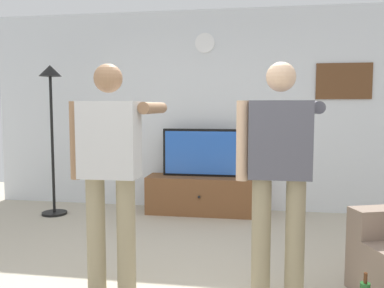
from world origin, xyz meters
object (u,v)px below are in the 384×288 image
tv_stand (202,195)px  person_standing_nearer_lamp (110,165)px  framed_picture (344,81)px  person_standing_nearer_couch (279,166)px  floor_lamp (51,109)px  television (202,153)px  wall_clock (205,43)px

tv_stand → person_standing_nearer_lamp: (-0.35, -2.40, 0.74)m
person_standing_nearer_lamp → tv_stand: bearing=81.8°
framed_picture → person_standing_nearer_lamp: bearing=-128.5°
person_standing_nearer_couch → tv_stand: bearing=111.3°
framed_picture → floor_lamp: bearing=-169.9°
framed_picture → floor_lamp: size_ratio=0.36×
framed_picture → television: bearing=-172.1°
television → wall_clock: size_ratio=3.95×
tv_stand → framed_picture: bearing=9.3°
wall_clock → person_standing_nearer_couch: bearing=-71.0°
wall_clock → person_standing_nearer_couch: 3.00m
floor_lamp → person_standing_nearer_lamp: (1.55, -2.03, -0.40)m
person_standing_nearer_lamp → person_standing_nearer_couch: bearing=5.5°
framed_picture → floor_lamp: framed_picture is taller
television → person_standing_nearer_couch: 2.49m
television → person_standing_nearer_lamp: size_ratio=0.61×
tv_stand → person_standing_nearer_couch: (0.89, -2.28, 0.74)m
television → floor_lamp: 2.02m
wall_clock → floor_lamp: 2.19m
wall_clock → person_standing_nearer_couch: (0.89, -2.57, -1.27)m
person_standing_nearer_lamp → person_standing_nearer_couch: size_ratio=1.00×
framed_picture → person_standing_nearer_lamp: (-2.14, -2.69, -0.75)m
framed_picture → person_standing_nearer_lamp: size_ratio=0.40×
person_standing_nearer_couch → framed_picture: bearing=70.5°
wall_clock → floor_lamp: wall_clock is taller
tv_stand → framed_picture: (1.80, 0.30, 1.49)m
television → framed_picture: size_ratio=1.51×
tv_stand → floor_lamp: bearing=-169.1°
wall_clock → framed_picture: (1.80, 0.00, -0.52)m
television → person_standing_nearer_couch: (0.89, -2.32, 0.18)m
tv_stand → wall_clock: (0.00, 0.29, 2.01)m
person_standing_nearer_couch → floor_lamp: bearing=145.5°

